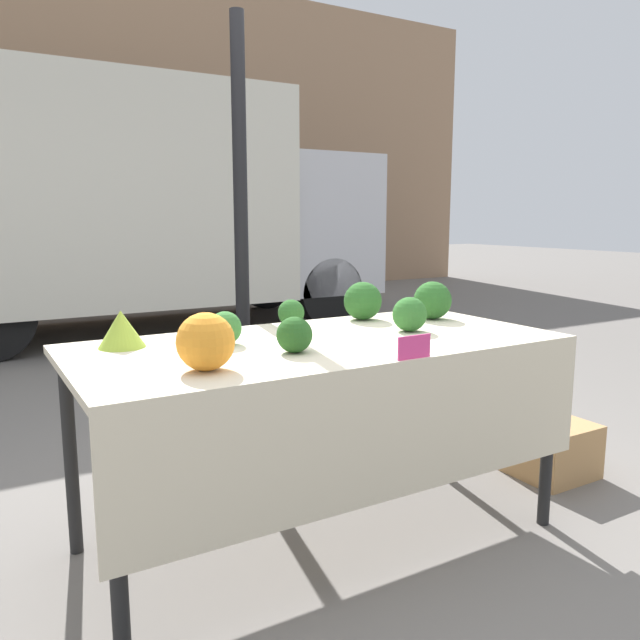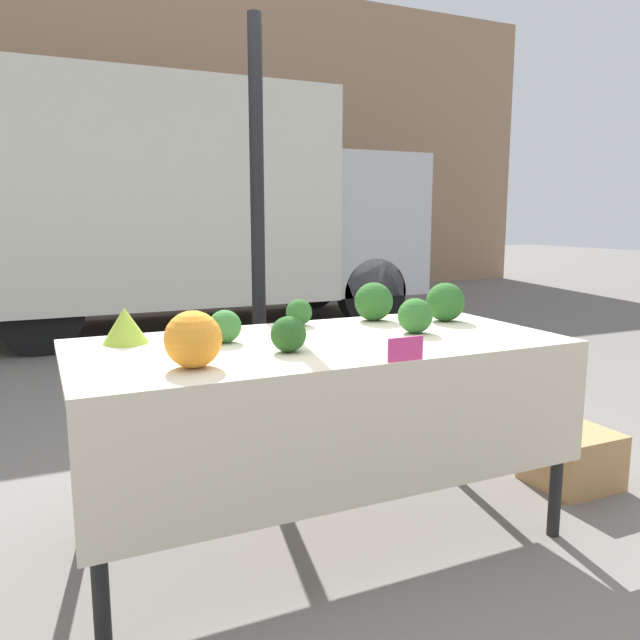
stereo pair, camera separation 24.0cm
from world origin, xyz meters
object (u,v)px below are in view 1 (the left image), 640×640
at_px(parked_truck, 132,203).
at_px(orange_cauliflower, 206,342).
at_px(produce_crate, 551,448).
at_px(price_sign, 414,347).

xyz_separation_m(parked_truck, orange_cauliflower, (-1.11, -5.31, -0.52)).
height_order(orange_cauliflower, produce_crate, orange_cauliflower).
height_order(parked_truck, produce_crate, parked_truck).
bearing_deg(produce_crate, parked_truck, 98.37).
bearing_deg(price_sign, produce_crate, 17.55).
bearing_deg(parked_truck, produce_crate, -81.63).
xyz_separation_m(parked_truck, produce_crate, (0.76, -5.13, -1.30)).
bearing_deg(orange_cauliflower, parked_truck, 78.16).
bearing_deg(orange_cauliflower, produce_crate, 5.55).
bearing_deg(price_sign, parked_truck, 85.30).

